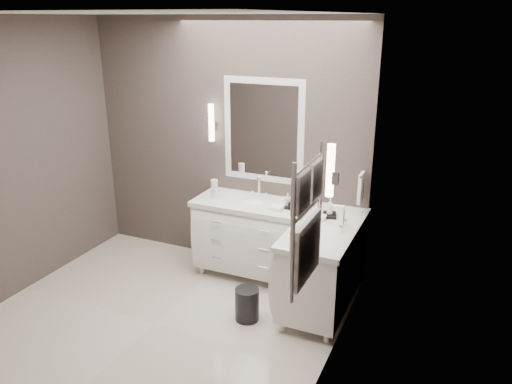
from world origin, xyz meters
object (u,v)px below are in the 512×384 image
at_px(vanity_right, 324,262).
at_px(waste_bin, 247,304).
at_px(towel_ladder, 306,228).
at_px(vanity_back, 253,234).

distance_m(vanity_right, waste_bin, 0.82).
bearing_deg(vanity_right, waste_bin, -139.55).
bearing_deg(waste_bin, towel_ladder, -45.32).
xyz_separation_m(vanity_back, waste_bin, (0.30, -0.82, -0.33)).
height_order(vanity_right, waste_bin, vanity_right).
distance_m(vanity_back, vanity_right, 0.93).
height_order(vanity_right, towel_ladder, towel_ladder).
xyz_separation_m(vanity_right, waste_bin, (-0.58, -0.49, -0.33)).
bearing_deg(vanity_right, vanity_back, 159.62).
relative_size(vanity_right, waste_bin, 3.94).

